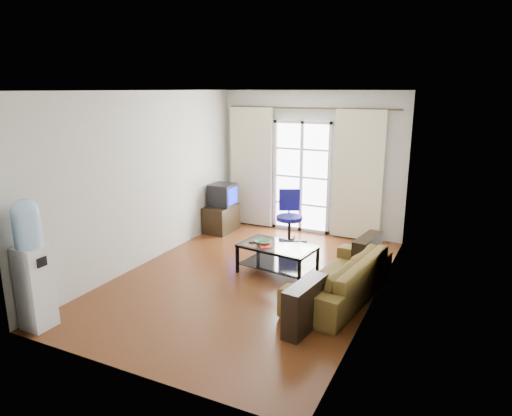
{
  "coord_description": "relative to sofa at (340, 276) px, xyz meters",
  "views": [
    {
      "loc": [
        2.81,
        -5.62,
        2.72
      ],
      "look_at": [
        -0.07,
        0.35,
        0.99
      ],
      "focal_mm": 32.0,
      "sensor_mm": 36.0,
      "label": 1
    }
  ],
  "objects": [
    {
      "name": "wall_back",
      "position": [
        -1.37,
        2.63,
        1.06
      ],
      "size": [
        3.6,
        0.02,
        2.7
      ],
      "primitive_type": "cube",
      "color": "beige",
      "rests_on": "floor"
    },
    {
      "name": "curtain_left",
      "position": [
        -2.57,
        2.51,
        0.91
      ],
      "size": [
        0.9,
        0.07,
        2.35
      ],
      "primitive_type": "cube",
      "color": "beige",
      "rests_on": "curtain_rod"
    },
    {
      "name": "wall_right",
      "position": [
        0.43,
        0.03,
        1.06
      ],
      "size": [
        0.02,
        5.2,
        2.7
      ],
      "primitive_type": "cube",
      "color": "beige",
      "rests_on": "floor"
    },
    {
      "name": "bowl",
      "position": [
        -1.28,
        0.32,
        0.19
      ],
      "size": [
        0.28,
        0.28,
        0.05
      ],
      "primitive_type": "imported",
      "rotation": [
        0.0,
        0.0,
        -0.13
      ],
      "color": "#338D40",
      "rests_on": "coffee_table"
    },
    {
      "name": "curtain_right",
      "position": [
        -0.42,
        2.51,
        0.91
      ],
      "size": [
        0.9,
        0.07,
        2.35
      ],
      "primitive_type": "cube",
      "color": "beige",
      "rests_on": "curtain_rod"
    },
    {
      "name": "wall_front",
      "position": [
        -1.37,
        -2.57,
        1.06
      ],
      "size": [
        3.6,
        0.02,
        2.7
      ],
      "primitive_type": "cube",
      "color": "beige",
      "rests_on": "floor"
    },
    {
      "name": "tv_stand",
      "position": [
        -2.91,
        1.86,
        -0.04
      ],
      "size": [
        0.48,
        0.71,
        0.51
      ],
      "primitive_type": "cube",
      "rotation": [
        0.0,
        0.0,
        -0.01
      ],
      "color": "black",
      "rests_on": "floor"
    },
    {
      "name": "wall_left",
      "position": [
        -3.17,
        0.03,
        1.06
      ],
      "size": [
        0.02,
        5.2,
        2.7
      ],
      "primitive_type": "cube",
      "color": "beige",
      "rests_on": "floor"
    },
    {
      "name": "french_door",
      "position": [
        -1.52,
        2.57,
        0.78
      ],
      "size": [
        1.16,
        0.06,
        2.15
      ],
      "color": "white",
      "rests_on": "wall_back"
    },
    {
      "name": "radiator",
      "position": [
        -0.57,
        2.53,
        0.04
      ],
      "size": [
        0.64,
        0.12,
        0.64
      ],
      "primitive_type": "cube",
      "color": "#949496",
      "rests_on": "floor"
    },
    {
      "name": "floor",
      "position": [
        -1.37,
        0.03,
        -0.29
      ],
      "size": [
        5.2,
        5.2,
        0.0
      ],
      "primitive_type": "plane",
      "color": "brown",
      "rests_on": "ground"
    },
    {
      "name": "coffee_table",
      "position": [
        -1.07,
        0.36,
        0.0
      ],
      "size": [
        1.2,
        0.78,
        0.46
      ],
      "rotation": [
        0.0,
        0.0,
        -0.13
      ],
      "color": "silver",
      "rests_on": "floor"
    },
    {
      "name": "sofa",
      "position": [
        0.0,
        0.0,
        0.0
      ],
      "size": [
        2.21,
        1.31,
        0.58
      ],
      "primitive_type": "imported",
      "rotation": [
        0.0,
        0.0,
        -1.71
      ],
      "color": "brown",
      "rests_on": "floor"
    },
    {
      "name": "book",
      "position": [
        -1.28,
        0.17,
        0.17
      ],
      "size": [
        0.39,
        0.4,
        0.02
      ],
      "primitive_type": "imported",
      "rotation": [
        0.0,
        0.0,
        0.7
      ],
      "color": "#A42614",
      "rests_on": "coffee_table"
    },
    {
      "name": "curtain_rod",
      "position": [
        -1.37,
        2.53,
        2.09
      ],
      "size": [
        3.3,
        0.04,
        0.04
      ],
      "primitive_type": "cylinder",
      "rotation": [
        0.0,
        1.57,
        0.0
      ],
      "color": "#4C3F2D",
      "rests_on": "wall_back"
    },
    {
      "name": "ceiling",
      "position": [
        -1.37,
        0.03,
        2.41
      ],
      "size": [
        5.2,
        5.2,
        0.0
      ],
      "primitive_type": "plane",
      "rotation": [
        3.14,
        0.0,
        0.0
      ],
      "color": "white",
      "rests_on": "wall_back"
    },
    {
      "name": "crt_tv",
      "position": [
        -2.9,
        1.9,
        0.44
      ],
      "size": [
        0.49,
        0.48,
        0.43
      ],
      "rotation": [
        0.0,
        0.0,
        0.03
      ],
      "color": "black",
      "rests_on": "tv_stand"
    },
    {
      "name": "water_cooler",
      "position": [
        -2.97,
        -2.32,
        0.52
      ],
      "size": [
        0.34,
        0.32,
        1.55
      ],
      "rotation": [
        0.0,
        0.0,
        0.0
      ],
      "color": "silver",
      "rests_on": "floor"
    },
    {
      "name": "remote",
      "position": [
        -1.43,
        0.31,
        0.17
      ],
      "size": [
        0.18,
        0.14,
        0.02
      ],
      "primitive_type": "cube",
      "rotation": [
        0.0,
        0.0,
        0.58
      ],
      "color": "black",
      "rests_on": "coffee_table"
    },
    {
      "name": "task_chair",
      "position": [
        -1.44,
        1.78,
        -0.01
      ],
      "size": [
        0.86,
        0.86,
        0.96
      ],
      "rotation": [
        0.0,
        0.0,
        0.41
      ],
      "color": "black",
      "rests_on": "floor"
    }
  ]
}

